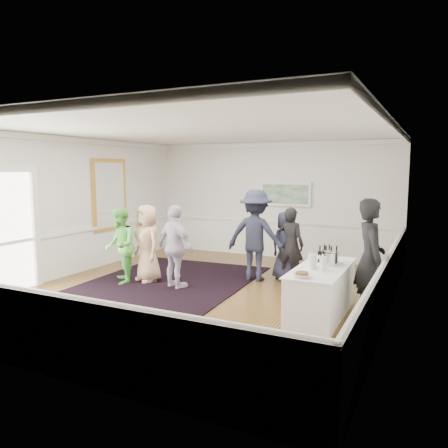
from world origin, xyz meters
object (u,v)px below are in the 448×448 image
at_px(guest_green, 120,246).
at_px(guest_lilac, 176,247).
at_px(serving_table, 321,291).
at_px(guest_tan, 147,243).
at_px(ice_bucket, 331,258).
at_px(guest_dark_b, 290,245).
at_px(bartender, 370,258).
at_px(guest_dark_a, 256,235).
at_px(nut_bowl, 302,275).
at_px(guest_navy, 286,246).

relative_size(guest_green, guest_lilac, 0.95).
xyz_separation_m(serving_table, guest_tan, (-3.97, 0.60, 0.42)).
height_order(guest_tan, guest_lilac, guest_lilac).
bearing_deg(ice_bucket, guest_dark_b, 126.07).
relative_size(bartender, ice_bucket, 7.64).
bearing_deg(bartender, guest_lilac, 65.60).
bearing_deg(guest_lilac, guest_dark_a, -114.18).
xyz_separation_m(guest_lilac, nut_bowl, (3.03, -1.24, 0.01)).
height_order(guest_lilac, guest_dark_b, guest_lilac).
bearing_deg(guest_navy, guest_green, 47.21).
xyz_separation_m(guest_tan, guest_lilac, (0.84, -0.18, 0.02)).
distance_m(guest_navy, nut_bowl, 3.11).
xyz_separation_m(bartender, guest_navy, (-2.01, 1.73, -0.22)).
relative_size(guest_navy, ice_bucket, 5.93).
bearing_deg(serving_table, guest_lilac, 172.36).
bearing_deg(guest_green, nut_bowl, 36.68).
distance_m(serving_table, guest_dark_b, 2.28).
relative_size(guest_tan, guest_dark_a, 0.84).
bearing_deg(guest_lilac, bartender, -162.76).
relative_size(bartender, guest_green, 1.20).
bearing_deg(guest_dark_a, ice_bucket, 138.95).
bearing_deg(guest_dark_b, bartender, 143.21).
distance_m(guest_lilac, ice_bucket, 3.24).
distance_m(guest_tan, guest_dark_a, 2.38).
height_order(bartender, guest_dark_a, guest_dark_a).
bearing_deg(guest_dark_a, guest_lilac, 43.87).
distance_m(guest_green, guest_lilac, 1.30).
relative_size(guest_dark_b, ice_bucket, 6.34).
distance_m(guest_navy, ice_bucket, 2.32).
bearing_deg(serving_table, guest_dark_a, 137.25).
bearing_deg(guest_dark_a, guest_green, 28.07).
bearing_deg(guest_lilac, nut_bowl, 176.47).
distance_m(guest_lilac, guest_dark_b, 2.49).
height_order(guest_lilac, nut_bowl, guest_lilac).
height_order(guest_tan, guest_dark_b, guest_tan).
distance_m(guest_tan, ice_bucket, 4.09).
relative_size(guest_dark_b, guest_navy, 1.07).
relative_size(guest_tan, guest_green, 1.03).
bearing_deg(guest_green, guest_dark_a, 81.55).
bearing_deg(guest_navy, serving_table, 138.99).
bearing_deg(guest_lilac, guest_green, 27.54).
bearing_deg(guest_dark_b, nut_bowl, 114.67).
bearing_deg(guest_tan, guest_dark_a, 56.22).
bearing_deg(nut_bowl, guest_lilac, 157.76).
xyz_separation_m(guest_navy, ice_bucket, (1.39, -1.85, 0.18)).
xyz_separation_m(bartender, guest_dark_a, (-2.61, 1.43, 0.01)).
height_order(guest_green, guest_lilac, guest_lilac).
bearing_deg(guest_dark_b, guest_green, 31.34).
bearing_deg(serving_table, guest_navy, 122.20).
xyz_separation_m(serving_table, bartender, (0.72, 0.32, 0.57)).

